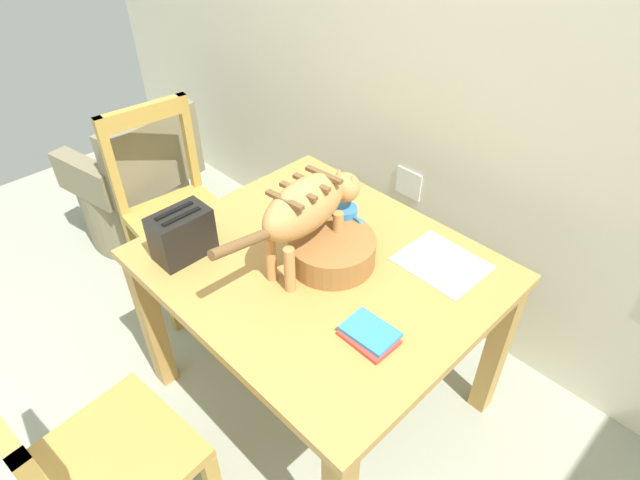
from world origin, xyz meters
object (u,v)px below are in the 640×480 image
cat (308,207)px  dining_table (320,282)px  magazine (442,263)px  saucer_bowl (344,232)px  coffee_mug (345,219)px  wooden_chair_near (99,467)px  book_stack (369,335)px  toaster (182,235)px  wicker_armchair (139,192)px  wooden_chair_far (176,212)px  wicker_basket (332,250)px

cat → dining_table: bearing=33.1°
cat → magazine: bearing=38.6°
saucer_bowl → coffee_mug: bearing=0.0°
dining_table → wooden_chair_near: (-0.02, -0.86, -0.17)m
book_stack → toaster: 0.72m
wicker_armchair → magazine: bearing=-92.9°
dining_table → coffee_mug: coffee_mug is taller
wooden_chair_far → magazine: bearing=110.0°
wooden_chair_far → book_stack: bearing=90.9°
book_stack → wooden_chair_near: 0.86m
coffee_mug → wooden_chair_far: wooden_chair_far is taller
cat → wooden_chair_near: 0.97m
magazine → toaster: size_ratio=1.38×
coffee_mug → toaster: size_ratio=0.68×
magazine → book_stack: book_stack is taller
toaster → magazine: bearing=42.1°
cat → wooden_chair_near: bearing=-95.4°
toaster → wooden_chair_far: bearing=154.6°
wooden_chair_near → wicker_armchair: bearing=143.4°
coffee_mug → magazine: 0.37m
toaster → wicker_armchair: toaster is taller
coffee_mug → wooden_chair_far: bearing=-168.0°
toaster → book_stack: bearing=13.7°
wicker_basket → wooden_chair_near: size_ratio=0.31×
magazine → wooden_chair_near: 1.22m
wicker_basket → toaster: (-0.38, -0.33, 0.03)m
book_stack → wooden_chair_far: bearing=175.2°
saucer_bowl → coffee_mug: 0.06m
book_stack → toaster: size_ratio=0.83×
toaster → wicker_armchair: 1.30m
saucer_bowl → book_stack: bearing=-37.7°
cat → book_stack: size_ratio=3.86×
saucer_bowl → dining_table: bearing=-73.9°
dining_table → magazine: (0.29, 0.29, 0.09)m
dining_table → wicker_armchair: 1.54m
wicker_basket → wooden_chair_far: 1.02m
cat → wooden_chair_near: size_ratio=0.68×
cat → book_stack: 0.44m
coffee_mug → wooden_chair_near: (0.02, -1.03, -0.33)m
coffee_mug → wicker_basket: size_ratio=0.46×
wooden_chair_far → wicker_armchair: (-0.55, 0.08, -0.19)m
saucer_bowl → wicker_armchair: bearing=-175.5°
saucer_bowl → wicker_armchair: wicker_armchair is taller
wooden_chair_near → dining_table: bearing=83.6°
magazine → book_stack: bearing=-82.8°
cat → wooden_chair_near: (0.01, -0.84, -0.49)m
dining_table → wooden_chair_near: 0.88m
wooden_chair_far → wicker_armchair: wooden_chair_far is taller
wicker_armchair → saucer_bowl: bearing=-95.9°
magazine → toaster: toaster is taller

